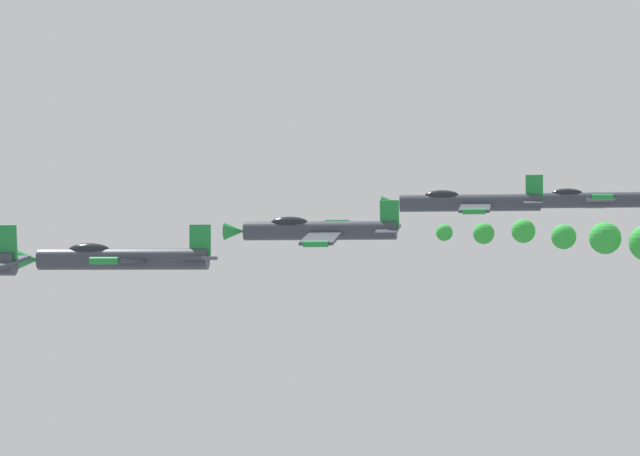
# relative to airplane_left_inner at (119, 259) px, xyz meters

# --- Properties ---
(airplane_left_inner) EXTENTS (9.56, 10.35, 2.32)m
(airplane_left_inner) POSITION_rel_airplane_left_inner_xyz_m (0.00, 0.00, 0.00)
(airplane_left_inner) COLOR #333842
(airplane_right_inner) EXTENTS (9.47, 10.35, 2.88)m
(airplane_right_inner) POSITION_rel_airplane_left_inner_xyz_m (10.66, -8.79, 1.87)
(airplane_right_inner) COLOR #333842
(airplane_left_outer) EXTENTS (9.50, 10.35, 2.76)m
(airplane_left_outer) POSITION_rel_airplane_left_inner_xyz_m (19.91, -17.22, 3.99)
(airplane_left_outer) COLOR #333842
(airplane_right_outer) EXTENTS (9.56, 10.35, 2.32)m
(airplane_right_outer) POSITION_rel_airplane_left_inner_xyz_m (29.73, -25.51, 4.71)
(airplane_right_outer) COLOR #333842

